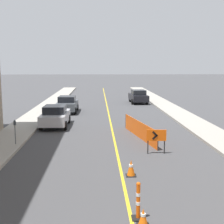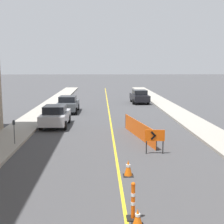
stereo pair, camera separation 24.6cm
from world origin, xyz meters
The scene contains 12 objects.
lane_stripe centered at (0.00, 32.70, 0.00)m, with size 0.12×65.41×0.01m.
sidewalk_left centered at (-6.43, 32.70, 0.09)m, with size 2.33×65.41×0.17m.
sidewalk_right centered at (6.43, 32.70, 0.09)m, with size 2.33×65.41×0.17m.
traffic_cone_fourth centered at (0.30, 13.11, 0.26)m, with size 0.36×0.36×0.52m.
traffic_cone_fifth centered at (0.38, 17.18, 0.34)m, with size 0.42×0.42×0.69m.
delineator_post_rear centered at (0.21, 13.53, 0.50)m, with size 0.38×0.38×1.15m.
arrow_barricade_primary centered at (2.02, 20.37, 0.91)m, with size 1.02×0.14×1.27m.
safety_mesh_fence centered at (1.62, 23.92, 0.52)m, with size 1.24×6.09×1.05m.
parked_car_curb_near centered at (-4.16, 27.82, 0.80)m, with size 1.94×4.32×1.59m.
parked_car_curb_mid centered at (-3.96, 34.77, 0.80)m, with size 1.94×4.33×1.59m.
parked_car_curb_far centered at (3.83, 41.73, 0.80)m, with size 2.01×4.38×1.59m.
parking_meter_far_curb centered at (-5.62, 22.04, 1.13)m, with size 0.12×0.11×1.36m.
Camera 2 is at (-0.72, 4.79, 4.59)m, focal length 50.00 mm.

